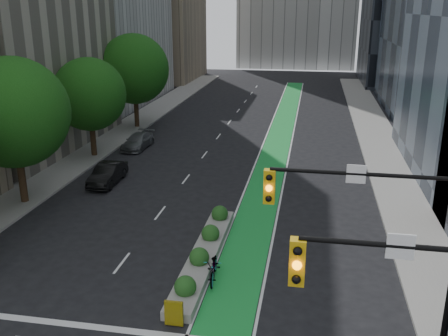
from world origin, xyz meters
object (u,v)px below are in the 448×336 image
at_px(median_planter, 204,252).
at_px(parked_car_left_mid, 108,174).
at_px(parked_car_left_far, 138,141).
at_px(bicycle, 214,267).

xyz_separation_m(median_planter, parked_car_left_mid, (-8.64, 9.19, 0.31)).
xyz_separation_m(parked_car_left_mid, parked_car_left_far, (-0.97, 8.73, -0.07)).
xyz_separation_m(median_planter, bicycle, (0.80, -1.67, 0.20)).
relative_size(median_planter, parked_car_left_mid, 2.48).
height_order(median_planter, parked_car_left_mid, parked_car_left_mid).
bearing_deg(bicycle, parked_car_left_far, 112.33).
relative_size(median_planter, parked_car_left_far, 2.43).
relative_size(bicycle, parked_car_left_far, 0.51).
xyz_separation_m(bicycle, parked_car_left_far, (-10.41, 19.58, 0.05)).
height_order(parked_car_left_mid, parked_car_left_far, parked_car_left_mid).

